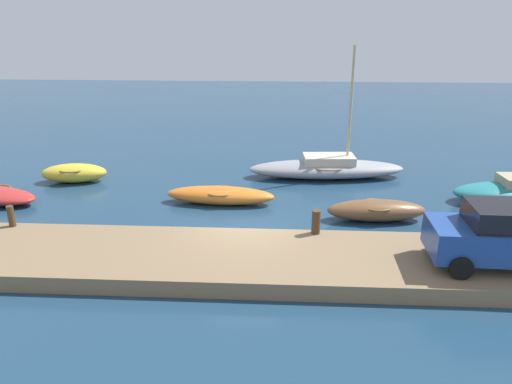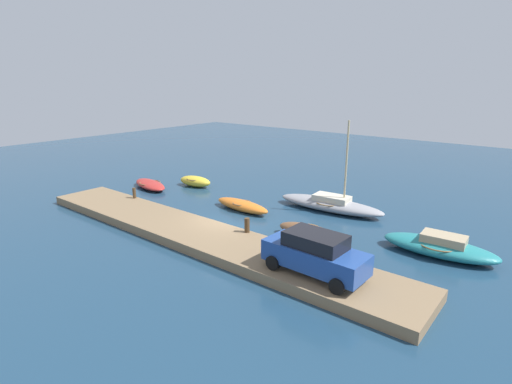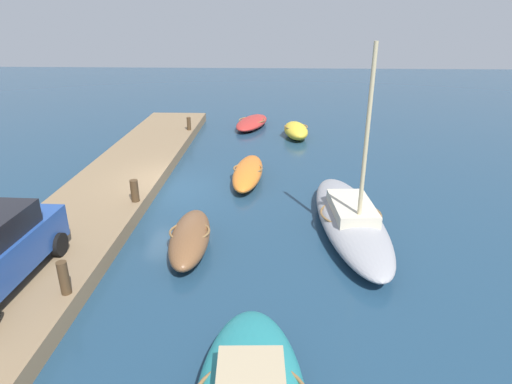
{
  "view_description": "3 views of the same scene",
  "coord_description": "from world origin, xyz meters",
  "px_view_note": "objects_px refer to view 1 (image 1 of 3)",
  "views": [
    {
      "loc": [
        1.15,
        -14.92,
        7.04
      ],
      "look_at": [
        0.18,
        2.55,
        0.63
      ],
      "focal_mm": 33.51,
      "sensor_mm": 36.0,
      "label": 1
    },
    {
      "loc": [
        15.1,
        -16.01,
        8.35
      ],
      "look_at": [
        -0.54,
        3.42,
        1.27
      ],
      "focal_mm": 28.05,
      "sensor_mm": 36.0,
      "label": 2
    },
    {
      "loc": [
        16.05,
        3.98,
        6.6
      ],
      "look_at": [
        1.4,
        3.33,
        0.56
      ],
      "focal_mm": 30.56,
      "sensor_mm": 36.0,
      "label": 3
    }
  ],
  "objects_px": {
    "rowboat_brown": "(376,210)",
    "rowboat_orange": "(220,195)",
    "mooring_post_mid_east": "(489,225)",
    "sailboat_grey": "(327,168)",
    "mooring_post_west": "(11,216)",
    "mooring_post_mid_west": "(316,222)",
    "parked_car": "(512,235)",
    "dinghy_yellow": "(74,173)"
  },
  "relations": [
    {
      "from": "mooring_post_west",
      "to": "sailboat_grey",
      "type": "bearing_deg",
      "value": 33.61
    },
    {
      "from": "mooring_post_west",
      "to": "rowboat_orange",
      "type": "bearing_deg",
      "value": 29.82
    },
    {
      "from": "parked_car",
      "to": "dinghy_yellow",
      "type": "bearing_deg",
      "value": 155.03
    },
    {
      "from": "rowboat_orange",
      "to": "mooring_post_mid_west",
      "type": "xyz_separation_m",
      "value": [
        3.56,
        -3.71,
        0.54
      ]
    },
    {
      "from": "rowboat_orange",
      "to": "mooring_post_mid_east",
      "type": "relative_size",
      "value": 5.25
    },
    {
      "from": "mooring_post_mid_west",
      "to": "mooring_post_west",
      "type": "bearing_deg",
      "value": 180.0
    },
    {
      "from": "dinghy_yellow",
      "to": "rowboat_orange",
      "type": "distance_m",
      "value": 7.33
    },
    {
      "from": "dinghy_yellow",
      "to": "sailboat_grey",
      "type": "bearing_deg",
      "value": -0.55
    },
    {
      "from": "mooring_post_mid_west",
      "to": "mooring_post_mid_east",
      "type": "distance_m",
      "value": 5.41
    },
    {
      "from": "mooring_post_mid_east",
      "to": "sailboat_grey",
      "type": "bearing_deg",
      "value": 121.27
    },
    {
      "from": "mooring_post_mid_west",
      "to": "parked_car",
      "type": "distance_m",
      "value": 5.55
    },
    {
      "from": "sailboat_grey",
      "to": "mooring_post_mid_west",
      "type": "height_order",
      "value": "sailboat_grey"
    },
    {
      "from": "sailboat_grey",
      "to": "parked_car",
      "type": "xyz_separation_m",
      "value": [
        4.24,
        -9.15,
        0.96
      ]
    },
    {
      "from": "rowboat_brown",
      "to": "mooring_post_mid_east",
      "type": "height_order",
      "value": "mooring_post_mid_east"
    },
    {
      "from": "rowboat_brown",
      "to": "dinghy_yellow",
      "type": "relative_size",
      "value": 1.21
    },
    {
      "from": "rowboat_orange",
      "to": "mooring_post_mid_east",
      "type": "height_order",
      "value": "mooring_post_mid_east"
    },
    {
      "from": "mooring_post_west",
      "to": "dinghy_yellow",
      "type": "bearing_deg",
      "value": 94.5
    },
    {
      "from": "rowboat_brown",
      "to": "sailboat_grey",
      "type": "relative_size",
      "value": 0.5
    },
    {
      "from": "rowboat_orange",
      "to": "rowboat_brown",
      "type": "bearing_deg",
      "value": -10.0
    },
    {
      "from": "mooring_post_mid_west",
      "to": "mooring_post_mid_east",
      "type": "xyz_separation_m",
      "value": [
        5.41,
        0.0,
        0.03
      ]
    },
    {
      "from": "sailboat_grey",
      "to": "rowboat_orange",
      "type": "distance_m",
      "value": 5.79
    },
    {
      "from": "mooring_post_west",
      "to": "mooring_post_mid_east",
      "type": "height_order",
      "value": "mooring_post_mid_east"
    },
    {
      "from": "mooring_post_mid_east",
      "to": "dinghy_yellow",
      "type": "bearing_deg",
      "value": 159.3
    },
    {
      "from": "rowboat_orange",
      "to": "mooring_post_mid_west",
      "type": "relative_size",
      "value": 5.62
    },
    {
      "from": "dinghy_yellow",
      "to": "rowboat_orange",
      "type": "xyz_separation_m",
      "value": [
        6.95,
        -2.3,
        -0.08
      ]
    },
    {
      "from": "rowboat_orange",
      "to": "mooring_post_mid_west",
      "type": "height_order",
      "value": "mooring_post_mid_west"
    },
    {
      "from": "mooring_post_west",
      "to": "mooring_post_mid_west",
      "type": "relative_size",
      "value": 0.91
    },
    {
      "from": "dinghy_yellow",
      "to": "mooring_post_mid_west",
      "type": "distance_m",
      "value": 12.12
    },
    {
      "from": "mooring_post_mid_east",
      "to": "parked_car",
      "type": "height_order",
      "value": "parked_car"
    },
    {
      "from": "dinghy_yellow",
      "to": "mooring_post_mid_east",
      "type": "height_order",
      "value": "mooring_post_mid_east"
    },
    {
      "from": "rowboat_brown",
      "to": "rowboat_orange",
      "type": "height_order",
      "value": "rowboat_brown"
    },
    {
      "from": "rowboat_brown",
      "to": "sailboat_grey",
      "type": "xyz_separation_m",
      "value": [
        -1.4,
        4.97,
        0.07
      ]
    },
    {
      "from": "sailboat_grey",
      "to": "dinghy_yellow",
      "type": "distance_m",
      "value": 11.55
    },
    {
      "from": "rowboat_brown",
      "to": "mooring_post_mid_east",
      "type": "distance_m",
      "value": 3.88
    },
    {
      "from": "sailboat_grey",
      "to": "rowboat_orange",
      "type": "bearing_deg",
      "value": -145.43
    },
    {
      "from": "mooring_post_west",
      "to": "rowboat_brown",
      "type": "bearing_deg",
      "value": 10.72
    },
    {
      "from": "rowboat_orange",
      "to": "sailboat_grey",
      "type": "bearing_deg",
      "value": 41.48
    },
    {
      "from": "mooring_post_mid_west",
      "to": "parked_car",
      "type": "relative_size",
      "value": 0.18
    },
    {
      "from": "rowboat_brown",
      "to": "rowboat_orange",
      "type": "bearing_deg",
      "value": 163.86
    },
    {
      "from": "mooring_post_mid_west",
      "to": "mooring_post_mid_east",
      "type": "height_order",
      "value": "mooring_post_mid_east"
    },
    {
      "from": "rowboat_brown",
      "to": "dinghy_yellow",
      "type": "xyz_separation_m",
      "value": [
        -12.88,
        3.67,
        0.03
      ]
    },
    {
      "from": "mooring_post_mid_east",
      "to": "parked_car",
      "type": "bearing_deg",
      "value": -96.22
    }
  ]
}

